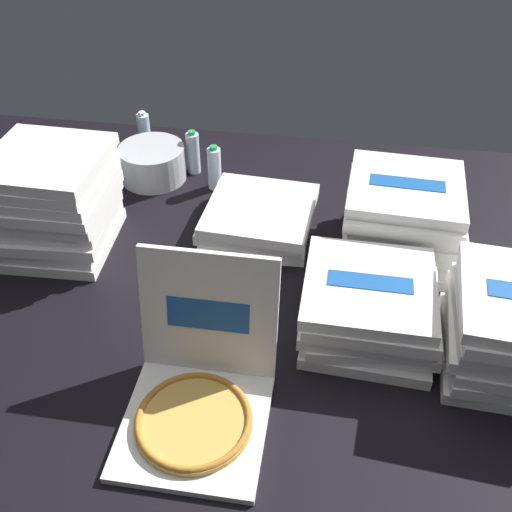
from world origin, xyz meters
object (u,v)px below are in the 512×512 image
water_bottle_2 (106,170)px  pizza_stack_center_far (402,219)px  open_pizza_box (198,391)px  pizza_stack_left_mid (369,307)px  water_bottle_1 (214,168)px  water_bottle_0 (193,153)px  pizza_stack_left_near (258,218)px  water_bottle_3 (144,133)px  ice_bucket (153,163)px  pizza_stack_center_near (53,201)px

water_bottle_2 → pizza_stack_center_far: bearing=-11.2°
open_pizza_box → water_bottle_2: open_pizza_box is taller
pizza_stack_left_mid → water_bottle_1: pizza_stack_left_mid is taller
pizza_stack_left_mid → water_bottle_0: pizza_stack_left_mid is taller
pizza_stack_left_near → pizza_stack_center_far: pizza_stack_center_far is taller
pizza_stack_left_near → water_bottle_3: (-0.61, 0.53, 0.03)m
pizza_stack_center_far → water_bottle_2: pizza_stack_center_far is taller
water_bottle_1 → water_bottle_3: (-0.38, 0.25, 0.00)m
water_bottle_0 → pizza_stack_left_mid: bearing=-48.2°
water_bottle_2 → pizza_stack_left_mid: bearing=-31.4°
water_bottle_0 → water_bottle_3: size_ratio=1.00×
pizza_stack_left_near → water_bottle_1: (-0.23, 0.28, 0.03)m
pizza_stack_left_mid → water_bottle_2: 1.30m
pizza_stack_left_near → pizza_stack_left_mid: size_ratio=1.01×
water_bottle_2 → water_bottle_3: size_ratio=1.00×
ice_bucket → water_bottle_2: water_bottle_2 is taller
pizza_stack_left_near → pizza_stack_center_near: size_ratio=0.99×
pizza_stack_left_mid → pizza_stack_center_near: (-1.16, 0.29, 0.08)m
pizza_stack_left_mid → ice_bucket: (-0.94, 0.79, -0.03)m
water_bottle_3 → open_pizza_box: bearing=-67.5°
water_bottle_1 → water_bottle_2: 0.46m
pizza_stack_left_near → pizza_stack_center_near: bearing=-166.0°
water_bottle_0 → water_bottle_2: size_ratio=1.00×
pizza_stack_left_near → water_bottle_1: bearing=129.1°
pizza_stack_center_far → water_bottle_2: size_ratio=2.18×
pizza_stack_center_far → pizza_stack_left_mid: bearing=-104.0°
water_bottle_0 → water_bottle_1: size_ratio=1.00×
water_bottle_3 → water_bottle_2: bearing=-101.1°
pizza_stack_center_near → ice_bucket: bearing=66.1°
pizza_stack_left_mid → ice_bucket: 1.23m
pizza_stack_left_mid → pizza_stack_center_near: size_ratio=0.98×
pizza_stack_left_mid → pizza_stack_left_near: bearing=132.0°
pizza_stack_left_near → water_bottle_2: size_ratio=2.18×
open_pizza_box → water_bottle_3: (-0.58, 1.39, 0.02)m
water_bottle_0 → water_bottle_1: (0.12, -0.11, 0.00)m
pizza_stack_left_near → pizza_stack_center_far: 0.55m
pizza_stack_left_mid → pizza_stack_center_near: bearing=165.8°
ice_bucket → pizza_stack_left_mid: bearing=-40.0°
water_bottle_1 → water_bottle_3: same height
pizza_stack_left_near → water_bottle_3: 0.81m
pizza_stack_center_far → ice_bucket: bearing=161.3°
pizza_stack_left_near → pizza_stack_left_mid: pizza_stack_left_mid is taller
pizza_stack_center_near → water_bottle_2: pizza_stack_center_near is taller
open_pizza_box → pizza_stack_center_near: size_ratio=1.09×
pizza_stack_left_mid → pizza_stack_center_near: 1.20m
water_bottle_2 → water_bottle_3: bearing=78.9°
pizza_stack_center_near → water_bottle_1: pizza_stack_center_near is taller
water_bottle_1 → water_bottle_2: (-0.45, -0.08, 0.00)m
pizza_stack_center_near → pizza_stack_left_mid: bearing=-14.2°
pizza_stack_left_near → water_bottle_0: bearing=131.5°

